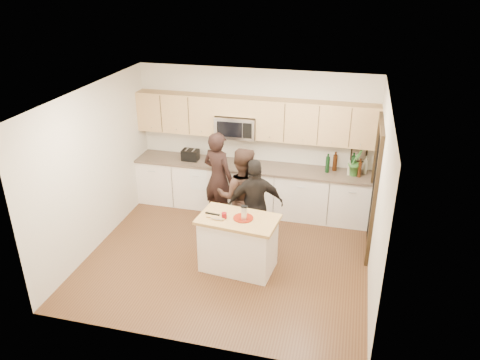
% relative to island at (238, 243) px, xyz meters
% --- Properties ---
extents(floor, '(4.50, 4.50, 0.00)m').
position_rel_island_xyz_m(floor, '(-0.24, 0.26, -0.45)').
color(floor, brown).
rests_on(floor, ground).
extents(room_shell, '(4.52, 4.02, 2.71)m').
position_rel_island_xyz_m(room_shell, '(-0.24, 0.26, 1.28)').
color(room_shell, beige).
rests_on(room_shell, ground).
extents(back_cabinetry, '(4.50, 0.66, 0.94)m').
position_rel_island_xyz_m(back_cabinetry, '(-0.24, 1.95, 0.02)').
color(back_cabinetry, white).
rests_on(back_cabinetry, ground).
extents(upper_cabinetry, '(4.50, 0.33, 0.75)m').
position_rel_island_xyz_m(upper_cabinetry, '(-0.21, 2.09, 1.39)').
color(upper_cabinetry, tan).
rests_on(upper_cabinetry, ground).
extents(microwave, '(0.76, 0.41, 0.40)m').
position_rel_island_xyz_m(microwave, '(-0.55, 2.05, 1.20)').
color(microwave, silver).
rests_on(microwave, ground).
extents(doorway, '(0.06, 1.25, 2.20)m').
position_rel_island_xyz_m(doorway, '(1.99, 1.16, 0.70)').
color(doorway, black).
rests_on(doorway, ground).
extents(framed_picture, '(0.30, 0.03, 0.38)m').
position_rel_island_xyz_m(framed_picture, '(1.71, 2.24, 0.83)').
color(framed_picture, black).
rests_on(framed_picture, ground).
extents(dish_towel, '(0.34, 0.60, 0.48)m').
position_rel_island_xyz_m(dish_towel, '(-1.19, 1.76, 0.35)').
color(dish_towel, white).
rests_on(dish_towel, ground).
extents(island, '(1.27, 0.83, 0.90)m').
position_rel_island_xyz_m(island, '(0.00, 0.00, 0.00)').
color(island, white).
rests_on(island, ground).
extents(red_plate, '(0.31, 0.31, 0.02)m').
position_rel_island_xyz_m(red_plate, '(0.08, 0.01, 0.45)').
color(red_plate, maroon).
rests_on(red_plate, island).
extents(box_grater, '(0.09, 0.06, 0.22)m').
position_rel_island_xyz_m(box_grater, '(0.11, -0.04, 0.58)').
color(box_grater, silver).
rests_on(box_grater, red_plate).
extents(drink_glass, '(0.08, 0.08, 0.09)m').
position_rel_island_xyz_m(drink_glass, '(-0.20, -0.05, 0.49)').
color(drink_glass, maroon).
rests_on(drink_glass, island).
extents(cutting_board, '(0.31, 0.19, 0.02)m').
position_rel_island_xyz_m(cutting_board, '(-0.33, -0.04, 0.46)').
color(cutting_board, tan).
rests_on(cutting_board, island).
extents(tongs, '(0.24, 0.06, 0.02)m').
position_rel_island_xyz_m(tongs, '(-0.40, -0.02, 0.47)').
color(tongs, black).
rests_on(tongs, cutting_board).
extents(knife, '(0.19, 0.04, 0.01)m').
position_rel_island_xyz_m(knife, '(-0.30, -0.15, 0.47)').
color(knife, silver).
rests_on(knife, cutting_board).
extents(toaster, '(0.31, 0.23, 0.21)m').
position_rel_island_xyz_m(toaster, '(-1.44, 1.93, 0.59)').
color(toaster, black).
rests_on(toaster, back_cabinetry).
extents(bottle_cluster, '(0.74, 0.26, 0.40)m').
position_rel_island_xyz_m(bottle_cluster, '(1.52, 2.01, 0.66)').
color(bottle_cluster, black).
rests_on(bottle_cluster, back_cabinetry).
extents(orchid, '(0.35, 0.36, 0.51)m').
position_rel_island_xyz_m(orchid, '(1.67, 1.98, 0.74)').
color(orchid, '#39732E').
rests_on(orchid, back_cabinetry).
extents(woman_left, '(0.75, 0.63, 1.74)m').
position_rel_island_xyz_m(woman_left, '(-0.72, 1.39, 0.42)').
color(woman_left, black).
rests_on(woman_left, ground).
extents(woman_center, '(0.95, 0.81, 1.72)m').
position_rel_island_xyz_m(woman_center, '(-0.15, 0.81, 0.40)').
color(woman_center, '#2F1E17').
rests_on(woman_center, ground).
extents(woman_right, '(1.02, 0.71, 1.60)m').
position_rel_island_xyz_m(woman_right, '(0.12, 0.65, 0.35)').
color(woman_right, black).
rests_on(woman_right, ground).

